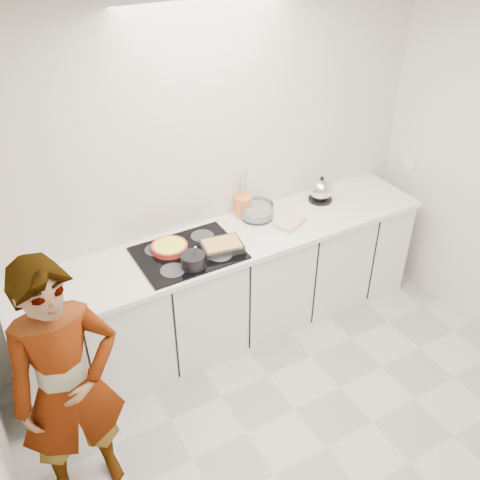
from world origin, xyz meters
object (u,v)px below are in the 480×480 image
baking_dish (222,246)px  utensil_crock (243,206)px  kettle (321,190)px  hob (188,253)px  mixing_bowl (257,211)px  cook (68,388)px  tart_dish (170,247)px  saucepan (193,261)px

baking_dish → utensil_crock: bearing=42.8°
kettle → hob: bearing=-173.1°
mixing_bowl → baking_dish: bearing=-149.6°
hob → cook: (-1.05, -0.70, -0.09)m
mixing_bowl → utensil_crock: bearing=133.3°
hob → tart_dish: tart_dish is taller
hob → baking_dish: size_ratio=2.29×
hob → utensil_crock: (0.60, 0.26, 0.08)m
tart_dish → baking_dish: size_ratio=1.05×
baking_dish → mixing_bowl: (0.45, 0.27, 0.01)m
tart_dish → kettle: bearing=2.5°
kettle → utensil_crock: 0.68m
tart_dish → kettle: kettle is taller
saucepan → baking_dish: 0.27m
tart_dish → baking_dish: 0.37m
baking_dish → cook: 1.42m
saucepan → hob: bearing=76.6°
utensil_crock → mixing_bowl: bearing=-46.7°
cook → mixing_bowl: bearing=26.1°
baking_dish → mixing_bowl: mixing_bowl is taller
tart_dish → kettle: 1.37m
saucepan → cook: (-1.01, -0.54, -0.14)m
saucepan → utensil_crock: bearing=33.9°
kettle → cook: bearing=-159.7°
tart_dish → baking_dish: baking_dish is taller
saucepan → baking_dish: saucepan is taller
tart_dish → mixing_bowl: bearing=6.5°
hob → saucepan: (-0.04, -0.17, 0.05)m
tart_dish → baking_dish: bearing=-28.8°
hob → saucepan: bearing=-103.4°
mixing_bowl → saucepan: bearing=-154.1°
hob → kettle: size_ratio=3.25×
baking_dish → saucepan: bearing=-162.9°
cook → baking_dish: bearing=24.9°
hob → utensil_crock: utensil_crock is taller
saucepan → utensil_crock: size_ratio=1.24×
baking_dish → cook: size_ratio=0.19×
saucepan → cook: size_ratio=0.12×
mixing_bowl → kettle: bearing=-2.9°
tart_dish → saucepan: (0.06, -0.26, 0.02)m
hob → cook: size_ratio=0.44×
hob → cook: 1.27m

